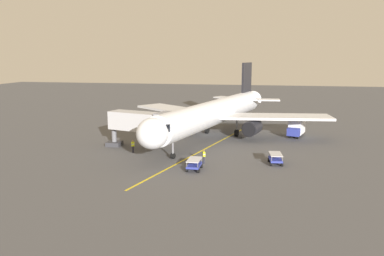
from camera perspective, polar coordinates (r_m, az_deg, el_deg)
ground_plane at (r=63.41m, az=2.48°, el=-0.95°), size 220.00×220.00×0.00m
apron_lead_in_line at (r=54.69m, az=2.50°, el=-2.83°), size 10.71×38.67×0.01m
airplane at (r=60.02m, az=3.48°, el=2.26°), size 33.59×39.72×11.50m
jet_bridge at (r=52.64m, az=-6.70°, el=0.75°), size 11.46×5.52×5.40m
ground_crew_marshaller at (r=51.93m, az=-8.76°, el=-2.68°), size 0.47×0.42×1.71m
ground_crew_wing_walker at (r=46.19m, az=1.77°, el=-4.24°), size 0.40×0.47×1.71m
baggage_cart_near_nose at (r=47.19m, az=12.28°, el=-4.45°), size 1.81×2.75×1.27m
box_truck_portside at (r=63.82m, az=15.21°, el=0.03°), size 3.16×4.96×2.62m
baggage_cart_starboard_side at (r=43.71m, az=0.34°, el=-5.42°), size 1.57×2.61×1.27m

